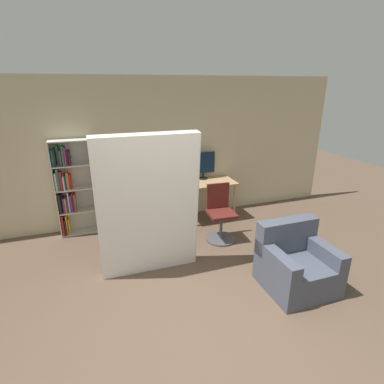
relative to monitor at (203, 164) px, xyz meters
The scene contains 8 objects.
ground_plane 3.64m from the monitor, 109.31° to the right, with size 16.00×16.00×0.00m, color brown.
wall_back 1.20m from the monitor, behind, with size 8.00×0.06×2.70m.
desk 0.46m from the monitor, 97.62° to the right, with size 1.14×0.64×0.76m.
monitor is the anchor object (origin of this frame).
office_chair 1.28m from the monitor, 95.27° to the right, with size 0.52×0.52×0.97m.
bookshelf 2.49m from the monitor, behind, with size 0.65×0.30×1.69m.
mattress_near 2.19m from the monitor, 130.55° to the right, with size 1.36×0.35×2.00m.
armchair 2.72m from the monitor, 83.29° to the right, with size 0.85×0.80×0.85m.
Camera 1 is at (-0.94, -2.05, 2.55)m, focal length 28.00 mm.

